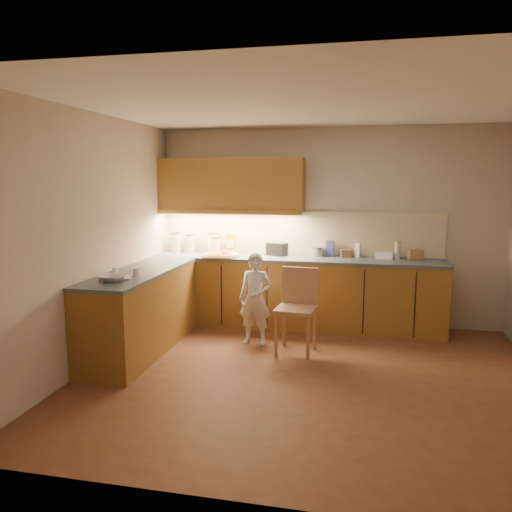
# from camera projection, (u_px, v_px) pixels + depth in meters

# --- Properties ---
(room) EXTENTS (4.54, 4.50, 2.62)m
(room) POSITION_uv_depth(u_px,v_px,m) (313.00, 206.00, 4.63)
(room) COLOR #57301D
(room) RESTS_ON ground
(l_counter) EXTENTS (3.77, 2.62, 0.92)m
(l_counter) POSITION_uv_depth(u_px,v_px,m) (247.00, 298.00, 6.22)
(l_counter) COLOR olive
(l_counter) RESTS_ON ground
(backsplash) EXTENTS (3.75, 0.02, 0.58)m
(backsplash) POSITION_uv_depth(u_px,v_px,m) (299.00, 233.00, 6.70)
(backsplash) COLOR beige
(backsplash) RESTS_ON l_counter
(upper_cabinets) EXTENTS (1.95, 0.36, 0.73)m
(upper_cabinets) POSITION_uv_depth(u_px,v_px,m) (231.00, 185.00, 6.64)
(upper_cabinets) COLOR olive
(upper_cabinets) RESTS_ON ground
(pizza_on_board) EXTENTS (0.50, 0.50, 0.20)m
(pizza_on_board) POSITION_uv_depth(u_px,v_px,m) (221.00, 255.00, 6.54)
(pizza_on_board) COLOR #A87F54
(pizza_on_board) RESTS_ON l_counter
(child) EXTENTS (0.42, 0.30, 1.08)m
(child) POSITION_uv_depth(u_px,v_px,m) (255.00, 299.00, 5.84)
(child) COLOR silver
(child) RESTS_ON ground
(wooden_chair) EXTENTS (0.46, 0.46, 0.94)m
(wooden_chair) POSITION_uv_depth(u_px,v_px,m) (298.00, 304.00, 5.59)
(wooden_chair) COLOR tan
(wooden_chair) RESTS_ON ground
(mixing_bowl) EXTENTS (0.26, 0.26, 0.06)m
(mixing_bowl) POSITION_uv_depth(u_px,v_px,m) (113.00, 278.00, 4.94)
(mixing_bowl) COLOR silver
(mixing_bowl) RESTS_ON l_counter
(canister_a) EXTENTS (0.14, 0.14, 0.28)m
(canister_a) POSITION_uv_depth(u_px,v_px,m) (176.00, 242.00, 6.92)
(canister_a) COLOR silver
(canister_a) RESTS_ON l_counter
(canister_b) EXTENTS (0.15, 0.15, 0.26)m
(canister_b) POSITION_uv_depth(u_px,v_px,m) (190.00, 243.00, 6.91)
(canister_b) COLOR silver
(canister_b) RESTS_ON l_counter
(canister_c) EXTENTS (0.15, 0.15, 0.28)m
(canister_c) POSITION_uv_depth(u_px,v_px,m) (213.00, 242.00, 6.88)
(canister_c) COLOR white
(canister_c) RESTS_ON l_counter
(canister_d) EXTENTS (0.14, 0.14, 0.23)m
(canister_d) POSITION_uv_depth(u_px,v_px,m) (215.00, 245.00, 6.82)
(canister_d) COLOR silver
(canister_d) RESTS_ON l_counter
(oil_jug) EXTENTS (0.11, 0.08, 0.33)m
(oil_jug) POSITION_uv_depth(u_px,v_px,m) (232.00, 243.00, 6.78)
(oil_jug) COLOR gold
(oil_jug) RESTS_ON l_counter
(toaster) EXTENTS (0.30, 0.24, 0.17)m
(toaster) POSITION_uv_depth(u_px,v_px,m) (277.00, 249.00, 6.63)
(toaster) COLOR black
(toaster) RESTS_ON l_counter
(steel_pot) EXTENTS (0.16, 0.16, 0.12)m
(steel_pot) POSITION_uv_depth(u_px,v_px,m) (318.00, 251.00, 6.58)
(steel_pot) COLOR silver
(steel_pot) RESTS_ON l_counter
(blue_box) EXTENTS (0.11, 0.09, 0.21)m
(blue_box) POSITION_uv_depth(u_px,v_px,m) (330.00, 249.00, 6.55)
(blue_box) COLOR #3746A6
(blue_box) RESTS_ON l_counter
(card_box_a) EXTENTS (0.16, 0.13, 0.10)m
(card_box_a) POSITION_uv_depth(u_px,v_px,m) (346.00, 253.00, 6.49)
(card_box_a) COLOR #A27957
(card_box_a) RESTS_ON l_counter
(white_bottle) EXTENTS (0.08, 0.08, 0.19)m
(white_bottle) POSITION_uv_depth(u_px,v_px,m) (358.00, 250.00, 6.44)
(white_bottle) COLOR white
(white_bottle) RESTS_ON l_counter
(flat_pack) EXTENTS (0.24, 0.19, 0.08)m
(flat_pack) POSITION_uv_depth(u_px,v_px,m) (385.00, 255.00, 6.37)
(flat_pack) COLOR white
(flat_pack) RESTS_ON l_counter
(tall_jar) EXTENTS (0.08, 0.08, 0.23)m
(tall_jar) POSITION_uv_depth(u_px,v_px,m) (398.00, 250.00, 6.31)
(tall_jar) COLOR silver
(tall_jar) RESTS_ON l_counter
(card_box_b) EXTENTS (0.20, 0.17, 0.13)m
(card_box_b) POSITION_uv_depth(u_px,v_px,m) (415.00, 254.00, 6.28)
(card_box_b) COLOR tan
(card_box_b) RESTS_ON l_counter
(dough_cloth) EXTENTS (0.37, 0.33, 0.02)m
(dough_cloth) POSITION_uv_depth(u_px,v_px,m) (116.00, 278.00, 5.07)
(dough_cloth) COLOR silver
(dough_cloth) RESTS_ON l_counter
(spice_jar_a) EXTENTS (0.06, 0.06, 0.08)m
(spice_jar_a) POSITION_uv_depth(u_px,v_px,m) (115.00, 271.00, 5.27)
(spice_jar_a) COLOR silver
(spice_jar_a) RESTS_ON l_counter
(spice_jar_b) EXTENTS (0.08, 0.08, 0.09)m
(spice_jar_b) POSITION_uv_depth(u_px,v_px,m) (136.00, 272.00, 5.20)
(spice_jar_b) COLOR white
(spice_jar_b) RESTS_ON l_counter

